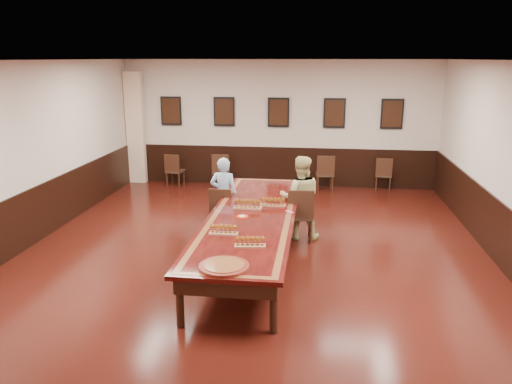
# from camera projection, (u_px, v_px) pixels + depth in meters

# --- Properties ---
(floor) EXTENTS (8.00, 10.00, 0.02)m
(floor) POSITION_uv_depth(u_px,v_px,m) (252.00, 258.00, 8.36)
(floor) COLOR black
(floor) RESTS_ON ground
(ceiling) EXTENTS (8.00, 10.00, 0.02)m
(ceiling) POSITION_uv_depth(u_px,v_px,m) (252.00, 59.00, 7.52)
(ceiling) COLOR white
(ceiling) RESTS_ON floor
(wall_back) EXTENTS (8.00, 0.02, 3.20)m
(wall_back) POSITION_uv_depth(u_px,v_px,m) (279.00, 124.00, 12.74)
(wall_back) COLOR beige
(wall_back) RESTS_ON floor
(wall_front) EXTENTS (8.00, 0.02, 3.20)m
(wall_front) POSITION_uv_depth(u_px,v_px,m) (144.00, 326.00, 3.15)
(wall_front) COLOR beige
(wall_front) RESTS_ON floor
(wall_left) EXTENTS (0.02, 10.00, 3.20)m
(wall_left) POSITION_uv_depth(u_px,v_px,m) (18.00, 158.00, 8.44)
(wall_left) COLOR beige
(wall_left) RESTS_ON floor
(chair_man) EXTENTS (0.45, 0.48, 0.90)m
(chair_man) POSITION_uv_depth(u_px,v_px,m) (223.00, 210.00, 9.45)
(chair_man) COLOR #312016
(chair_man) RESTS_ON floor
(chair_woman) EXTENTS (0.50, 0.54, 0.99)m
(chair_woman) POSITION_uv_depth(u_px,v_px,m) (300.00, 214.00, 9.04)
(chair_woman) COLOR #312016
(chair_woman) RESTS_ON floor
(spare_chair_a) EXTENTS (0.46, 0.49, 0.86)m
(spare_chair_a) POSITION_uv_depth(u_px,v_px,m) (175.00, 170.00, 12.90)
(spare_chair_a) COLOR #312016
(spare_chair_a) RESTS_ON floor
(spare_chair_b) EXTENTS (0.48, 0.51, 0.91)m
(spare_chair_b) POSITION_uv_depth(u_px,v_px,m) (221.00, 171.00, 12.68)
(spare_chair_b) COLOR #312016
(spare_chair_b) RESTS_ON floor
(spare_chair_c) EXTENTS (0.48, 0.51, 0.93)m
(spare_chair_c) POSITION_uv_depth(u_px,v_px,m) (325.00, 173.00, 12.41)
(spare_chair_c) COLOR #312016
(spare_chair_c) RESTS_ON floor
(spare_chair_d) EXTENTS (0.46, 0.49, 0.85)m
(spare_chair_d) POSITION_uv_depth(u_px,v_px,m) (384.00, 174.00, 12.48)
(spare_chair_d) COLOR #312016
(spare_chair_d) RESTS_ON floor
(person_man) EXTENTS (0.54, 0.37, 1.44)m
(person_man) POSITION_uv_depth(u_px,v_px,m) (224.00, 195.00, 9.47)
(person_man) COLOR #4E89C4
(person_man) RESTS_ON floor
(person_woman) EXTENTS (0.81, 0.66, 1.54)m
(person_woman) POSITION_uv_depth(u_px,v_px,m) (300.00, 198.00, 9.07)
(person_woman) COLOR #D4CC84
(person_woman) RESTS_ON floor
(pink_phone) EXTENTS (0.15, 0.16, 0.01)m
(pink_phone) POSITION_uv_depth(u_px,v_px,m) (289.00, 212.00, 8.29)
(pink_phone) COLOR #FE5496
(pink_phone) RESTS_ON conference_table
(curtain) EXTENTS (0.45, 0.18, 2.90)m
(curtain) POSITION_uv_depth(u_px,v_px,m) (135.00, 128.00, 13.06)
(curtain) COLOR beige
(curtain) RESTS_ON floor
(wainscoting) EXTENTS (8.00, 10.00, 1.00)m
(wainscoting) POSITION_uv_depth(u_px,v_px,m) (252.00, 229.00, 8.23)
(wainscoting) COLOR black
(wainscoting) RESTS_ON floor
(conference_table) EXTENTS (1.40, 5.00, 0.76)m
(conference_table) POSITION_uv_depth(u_px,v_px,m) (252.00, 223.00, 8.20)
(conference_table) COLOR black
(conference_table) RESTS_ON floor
(posters) EXTENTS (6.14, 0.04, 0.74)m
(posters) POSITION_uv_depth(u_px,v_px,m) (278.00, 112.00, 12.59)
(posters) COLOR black
(posters) RESTS_ON wall_back
(flight_a) EXTENTS (0.48, 0.15, 0.18)m
(flight_a) POSITION_uv_depth(u_px,v_px,m) (248.00, 204.00, 8.45)
(flight_a) COLOR #A06543
(flight_a) RESTS_ON conference_table
(flight_b) EXTENTS (0.44, 0.16, 0.16)m
(flight_b) POSITION_uv_depth(u_px,v_px,m) (273.00, 202.00, 8.60)
(flight_b) COLOR #A06543
(flight_b) RESTS_ON conference_table
(flight_c) EXTENTS (0.42, 0.13, 0.16)m
(flight_c) POSITION_uv_depth(u_px,v_px,m) (224.00, 230.00, 7.23)
(flight_c) COLOR #A06543
(flight_c) RESTS_ON conference_table
(flight_d) EXTENTS (0.44, 0.18, 0.16)m
(flight_d) POSITION_uv_depth(u_px,v_px,m) (250.00, 242.00, 6.75)
(flight_d) COLOR #A06543
(flight_d) RESTS_ON conference_table
(red_plate_grp) EXTENTS (0.20, 0.20, 0.03)m
(red_plate_grp) POSITION_uv_depth(u_px,v_px,m) (242.00, 217.00, 8.02)
(red_plate_grp) COLOR red
(red_plate_grp) RESTS_ON conference_table
(carved_platter) EXTENTS (0.72, 0.72, 0.05)m
(carved_platter) POSITION_uv_depth(u_px,v_px,m) (224.00, 266.00, 6.08)
(carved_platter) COLOR #5B1812
(carved_platter) RESTS_ON conference_table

